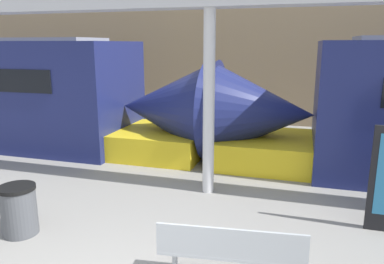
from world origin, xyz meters
name	(u,v)px	position (x,y,z in m)	size (l,w,h in m)	color
station_wall	(256,58)	(0.00, 11.43, 2.50)	(56.00, 0.20, 5.00)	#9E8460
bench_near	(231,249)	(1.04, 1.11, 0.53)	(1.88, 0.64, 0.87)	#ADB2B7
trash_bin	(19,210)	(-2.51, 1.50, 0.41)	(0.58, 0.58, 0.82)	#4C4F54
support_column_near	(209,105)	(-0.01, 4.12, 1.84)	(0.23, 0.23, 3.69)	silver
canopy_beam	(210,0)	(-0.01, 4.12, 3.83)	(28.00, 0.60, 0.28)	#B7B7BC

